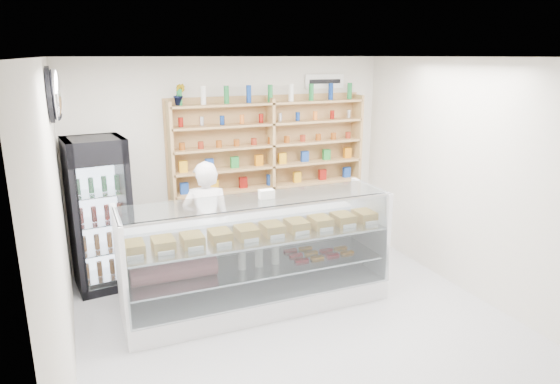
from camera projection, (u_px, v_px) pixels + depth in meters
name	position (u px, v px, depth m)	size (l,w,h in m)	color
room	(312.00, 207.00, 4.80)	(5.00, 5.00, 5.00)	#B3B2B7
display_counter	(257.00, 277.00, 5.73)	(3.00, 0.90, 1.31)	white
shop_worker	(207.00, 226.00, 6.07)	(0.59, 0.39, 1.62)	silver
drinks_cooler	(100.00, 214.00, 6.09)	(0.75, 0.74, 1.88)	black
wall_shelving	(271.00, 145.00, 7.02)	(2.84, 0.28, 1.33)	tan
potted_plant	(179.00, 95.00, 6.36)	(0.15, 0.12, 0.28)	#1E6626
security_mirror	(56.00, 95.00, 4.78)	(0.15, 0.50, 0.50)	silver
wall_sign	(324.00, 81.00, 7.24)	(0.62, 0.03, 0.20)	white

